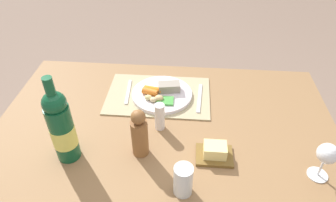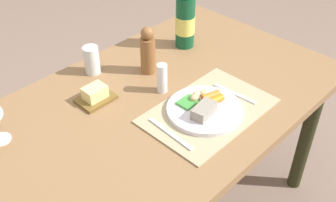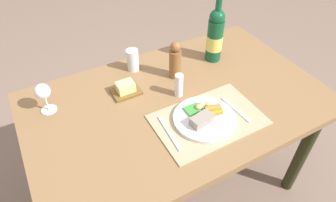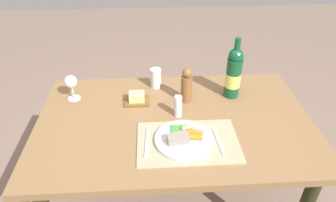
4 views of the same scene
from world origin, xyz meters
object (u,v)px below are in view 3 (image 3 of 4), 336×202
(wine_bottle, at_px, (215,36))
(pepper_mill, at_px, (175,61))
(wine_glass, at_px, (43,93))
(salt_shaker, at_px, (179,85))
(dining_table, at_px, (178,114))
(butter_dish, at_px, (126,89))
(fork, at_px, (169,133))
(dinner_plate, at_px, (204,117))
(knife, at_px, (235,109))
(water_tumbler, at_px, (133,61))

(wine_bottle, bearing_deg, pepper_mill, -172.01)
(wine_glass, bearing_deg, salt_shaker, -18.72)
(dining_table, height_order, salt_shaker, salt_shaker)
(butter_dish, xyz_separation_m, pepper_mill, (0.26, -0.00, 0.07))
(butter_dish, xyz_separation_m, wine_glass, (-0.34, 0.05, 0.08))
(fork, bearing_deg, dinner_plate, 2.01)
(dinner_plate, relative_size, knife, 1.50)
(wine_glass, bearing_deg, dinner_plate, -34.18)
(butter_dish, distance_m, salt_shaker, 0.25)
(water_tumbler, xyz_separation_m, wine_bottle, (0.41, -0.12, 0.09))
(water_tumbler, relative_size, salt_shaker, 0.98)
(butter_dish, bearing_deg, water_tumbler, 55.25)
(knife, relative_size, butter_dish, 1.37)
(water_tumbler, distance_m, pepper_mill, 0.22)
(dinner_plate, distance_m, pepper_mill, 0.34)
(knife, bearing_deg, dinner_plate, 170.30)
(dining_table, height_order, knife, knife)
(dinner_plate, height_order, water_tumbler, water_tumbler)
(fork, height_order, water_tumbler, water_tumbler)
(salt_shaker, distance_m, wine_glass, 0.58)
(dinner_plate, bearing_deg, water_tumbler, 103.28)
(dinner_plate, relative_size, salt_shaker, 2.31)
(butter_dish, height_order, water_tumbler, water_tumbler)
(butter_dish, relative_size, salt_shaker, 1.13)
(wine_glass, bearing_deg, dining_table, -22.22)
(water_tumbler, bearing_deg, wine_bottle, -15.96)
(dinner_plate, height_order, fork, dinner_plate)
(water_tumbler, height_order, salt_shaker, salt_shaker)
(butter_dish, xyz_separation_m, salt_shaker, (0.21, -0.13, 0.03))
(knife, bearing_deg, pepper_mill, 103.80)
(dinner_plate, distance_m, wine_glass, 0.68)
(dining_table, relative_size, water_tumbler, 12.01)
(knife, height_order, wine_bottle, wine_bottle)
(dinner_plate, xyz_separation_m, wine_glass, (-0.56, 0.38, 0.08))
(wine_bottle, relative_size, pepper_mill, 1.73)
(wine_bottle, bearing_deg, salt_shaker, -151.42)
(butter_dish, xyz_separation_m, water_tumbler, (0.11, 0.15, 0.03))
(dinner_plate, bearing_deg, salt_shaker, 93.27)
(knife, relative_size, water_tumbler, 1.57)
(pepper_mill, xyz_separation_m, wine_glass, (-0.61, 0.05, 0.01))
(pepper_mill, distance_m, wine_glass, 0.61)
(knife, relative_size, wine_glass, 1.25)
(water_tumbler, relative_size, wine_glass, 0.79)
(dining_table, height_order, fork, fork)
(butter_dish, relative_size, wine_glass, 0.91)
(salt_shaker, xyz_separation_m, wine_bottle, (0.31, 0.17, 0.08))
(dinner_plate, height_order, knife, dinner_plate)
(knife, height_order, pepper_mill, pepper_mill)
(knife, bearing_deg, wine_glass, 147.08)
(wine_bottle, relative_size, wine_glass, 2.37)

